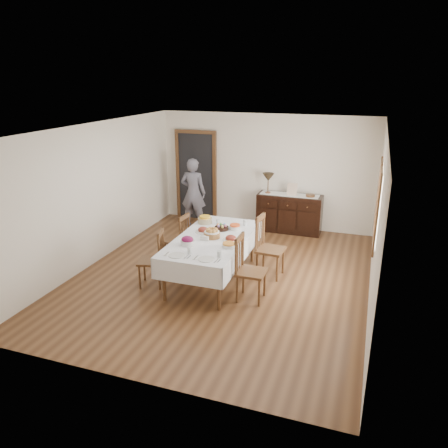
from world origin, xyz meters
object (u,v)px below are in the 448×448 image
(chair_left_near, at_px, (154,258))
(chair_left_far, at_px, (179,238))
(dining_table, at_px, (212,242))
(chair_right_near, at_px, (248,268))
(chair_right_far, at_px, (268,246))
(table_lamp, at_px, (268,178))
(person, at_px, (193,191))
(sideboard, at_px, (289,213))

(chair_left_near, distance_m, chair_left_far, 1.04)
(dining_table, distance_m, chair_right_near, 0.93)
(chair_left_near, distance_m, chair_right_far, 1.99)
(chair_left_far, height_order, chair_right_far, chair_right_far)
(chair_right_near, distance_m, table_lamp, 3.45)
(chair_left_near, relative_size, person, 0.57)
(chair_right_far, bearing_deg, chair_left_near, 125.05)
(chair_right_far, distance_m, person, 3.07)
(chair_left_near, bearing_deg, chair_right_near, 76.52)
(dining_table, xyz_separation_m, chair_left_near, (-0.85, -0.53, -0.19))
(chair_right_near, relative_size, person, 0.61)
(chair_left_far, bearing_deg, table_lamp, 158.30)
(chair_left_far, distance_m, table_lamp, 2.72)
(chair_right_near, xyz_separation_m, person, (-2.19, 3.00, 0.33))
(chair_right_near, relative_size, chair_right_far, 0.96)
(chair_right_far, xyz_separation_m, sideboard, (-0.08, 2.41, -0.12))
(chair_right_near, bearing_deg, table_lamp, 8.17)
(chair_right_far, bearing_deg, sideboard, 6.40)
(chair_right_near, height_order, table_lamp, table_lamp)
(dining_table, xyz_separation_m, table_lamp, (0.27, 2.86, 0.53))
(sideboard, bearing_deg, chair_right_far, -88.11)
(chair_left_far, bearing_deg, person, -160.66)
(chair_left_far, xyz_separation_m, chair_right_near, (1.65, -0.99, 0.05))
(dining_table, relative_size, chair_right_far, 2.07)
(chair_left_near, xyz_separation_m, chair_left_far, (-0.02, 1.04, -0.02))
(sideboard, xyz_separation_m, table_lamp, (-0.51, -0.03, 0.79))
(chair_left_near, xyz_separation_m, chair_right_far, (1.71, 1.01, 0.06))
(chair_left_far, height_order, sideboard, chair_left_far)
(dining_table, height_order, chair_left_near, chair_left_near)
(table_lamp, bearing_deg, person, -168.59)
(sideboard, bearing_deg, chair_left_near, -115.50)
(table_lamp, bearing_deg, dining_table, -95.45)
(chair_right_near, bearing_deg, dining_table, 57.94)
(person, bearing_deg, dining_table, 115.84)
(chair_right_far, bearing_deg, chair_left_far, 93.59)
(chair_left_near, height_order, chair_right_near, chair_right_near)
(dining_table, bearing_deg, chair_left_near, -148.50)
(chair_left_near, xyz_separation_m, person, (-0.56, 3.05, 0.37))
(person, bearing_deg, chair_left_far, 101.69)
(chair_left_near, height_order, chair_right_far, chair_right_far)
(dining_table, relative_size, chair_left_near, 2.32)
(sideboard, distance_m, person, 2.27)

